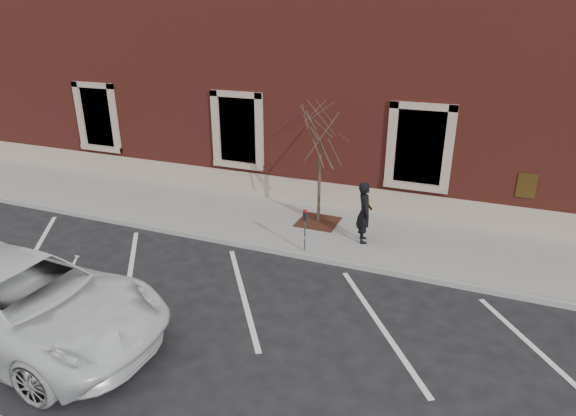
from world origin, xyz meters
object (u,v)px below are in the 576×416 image
at_px(parking_meter, 305,223).
at_px(sapling, 320,135).
at_px(man, 364,212).
at_px(white_truck, 21,302).

bearing_deg(parking_meter, sapling, 93.54).
distance_m(man, sapling, 2.53).
height_order(parking_meter, sapling, sapling).
xyz_separation_m(parking_meter, sapling, (-0.27, 1.94, 1.87)).
bearing_deg(white_truck, parking_meter, -35.28).
height_order(sapling, white_truck, sapling).
xyz_separation_m(man, white_truck, (-5.20, -6.56, -0.18)).
relative_size(man, parking_meter, 1.47).
relative_size(sapling, white_truck, 0.65).
xyz_separation_m(parking_meter, white_truck, (-3.90, -5.39, -0.14)).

